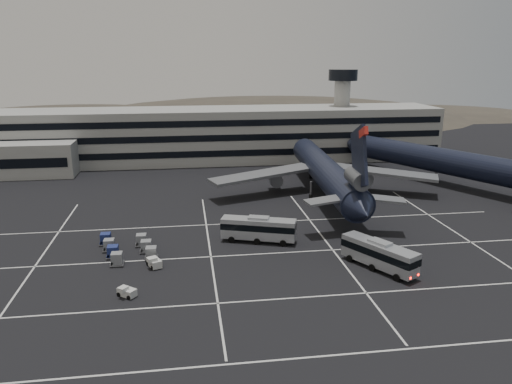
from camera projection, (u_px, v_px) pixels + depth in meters
The scene contains 11 objects.
ground at pixel (256, 266), 68.28m from camera, with size 260.00×260.00×0.00m, color black.
lane_markings at pixel (262, 263), 69.10m from camera, with size 90.00×55.62×0.01m.
terminal at pixel (207, 136), 133.91m from camera, with size 125.00×26.00×24.00m.
hills at pixel (242, 142), 236.17m from camera, with size 352.00×180.00×44.00m.
trijet_main at pixel (326, 172), 99.77m from camera, with size 47.36×57.67×18.08m.
trijet_far at pixel (441, 160), 110.62m from camera, with size 33.68×53.35×18.08m.
bus_near at pixel (379, 254), 66.73m from camera, with size 7.90×11.12×4.00m.
bus_far at pixel (259, 228), 76.48m from camera, with size 11.69×6.24×4.04m.
tug_a at pixel (154, 262), 67.62m from camera, with size 2.36×2.85×1.59m.
tug_b at pixel (128, 292), 59.38m from camera, with size 2.53×2.39×1.41m.
uld_cluster at pixel (126, 248), 72.35m from camera, with size 9.54×10.72×1.76m.
Camera 1 is at (-9.11, -62.49, 27.87)m, focal length 35.00 mm.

